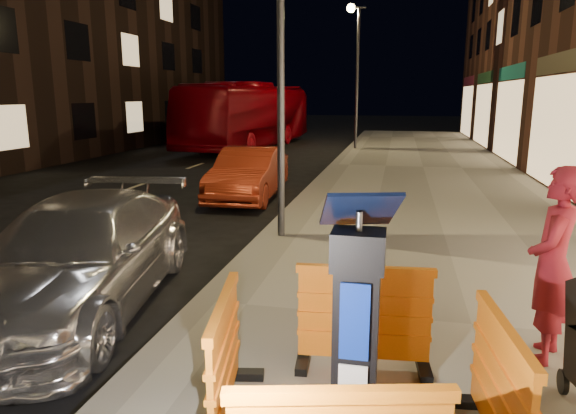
% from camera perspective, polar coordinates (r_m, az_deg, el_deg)
% --- Properties ---
extents(ground_plane, '(120.00, 120.00, 0.00)m').
position_cam_1_polar(ground_plane, '(6.26, -9.31, -11.49)').
color(ground_plane, black).
rests_on(ground_plane, ground).
extents(sidewalk, '(6.00, 60.00, 0.15)m').
position_cam_1_polar(sidewalk, '(5.91, 19.68, -12.81)').
color(sidewalk, gray).
rests_on(sidewalk, ground).
extents(kerb, '(0.30, 60.00, 0.15)m').
position_cam_1_polar(kerb, '(6.23, -9.33, -10.86)').
color(kerb, slate).
rests_on(kerb, ground).
extents(parking_kiosk, '(0.60, 0.60, 1.68)m').
position_cam_1_polar(parking_kiosk, '(3.60, 7.56, -12.85)').
color(parking_kiosk, black).
rests_on(parking_kiosk, sidewalk).
extents(barrier_back, '(1.24, 0.60, 0.93)m').
position_cam_1_polar(barrier_back, '(4.62, 8.43, -12.05)').
color(barrier_back, orange).
rests_on(barrier_back, sidewalk).
extents(barrier_kerbside, '(0.70, 1.27, 0.93)m').
position_cam_1_polar(barrier_kerbside, '(3.95, -7.08, -16.48)').
color(barrier_kerbside, orange).
rests_on(barrier_kerbside, sidewalk).
extents(barrier_bldgside, '(0.62, 1.25, 0.93)m').
position_cam_1_polar(barrier_bldgside, '(3.84, 22.45, -18.32)').
color(barrier_bldgside, orange).
rests_on(barrier_bldgside, sidewalk).
extents(car_silver, '(2.51, 4.71, 1.30)m').
position_cam_1_polar(car_silver, '(6.81, -21.75, -10.23)').
color(car_silver, silver).
rests_on(car_silver, ground).
extents(car_red, '(1.51, 3.86, 1.25)m').
position_cam_1_polar(car_red, '(12.72, -4.30, 0.92)').
color(car_red, maroon).
rests_on(car_red, ground).
extents(bus_doubledecker, '(3.72, 11.27, 3.08)m').
position_cam_1_polar(bus_doubledecker, '(25.30, -4.22, 6.63)').
color(bus_doubledecker, maroon).
rests_on(bus_doubledecker, ground).
extents(man, '(0.65, 0.76, 1.78)m').
position_cam_1_polar(man, '(5.14, 27.35, -5.77)').
color(man, maroon).
rests_on(man, sidewalk).
extents(street_lamp_mid, '(0.12, 0.12, 6.00)m').
position_cam_1_polar(street_lamp_mid, '(8.55, -0.82, 16.62)').
color(street_lamp_mid, '#3F3F44').
rests_on(street_lamp_mid, sidewalk).
extents(street_lamp_far, '(0.12, 0.12, 6.00)m').
position_cam_1_polar(street_lamp_far, '(23.40, 7.69, 13.81)').
color(street_lamp_far, '#3F3F44').
rests_on(street_lamp_far, sidewalk).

